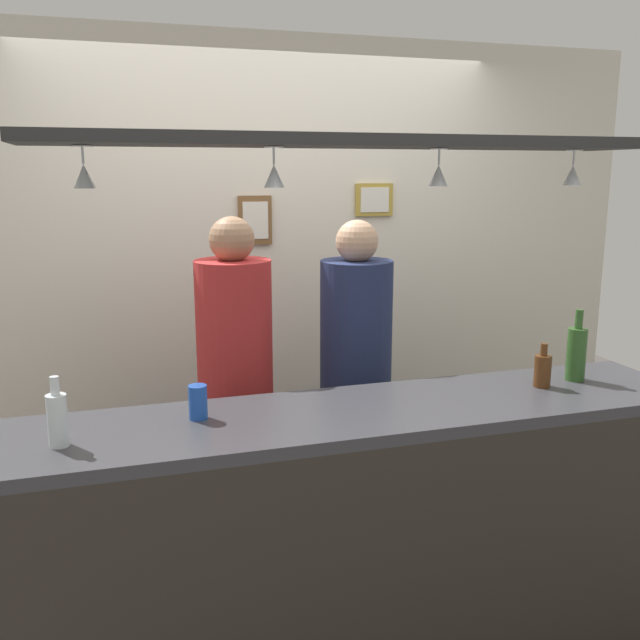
% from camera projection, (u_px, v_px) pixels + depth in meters
% --- Properties ---
extents(ground_plane, '(8.00, 8.00, 0.00)m').
position_uv_depth(ground_plane, '(327.00, 605.00, 3.09)').
color(ground_plane, '#4C4742').
extents(back_wall, '(4.40, 0.06, 2.60)m').
position_uv_depth(back_wall, '(267.00, 280.00, 3.85)').
color(back_wall, silver).
rests_on(back_wall, ground_plane).
extents(bar_counter, '(2.70, 0.55, 1.04)m').
position_uv_depth(bar_counter, '(370.00, 513.00, 2.47)').
color(bar_counter, '#38383D').
rests_on(bar_counter, ground_plane).
extents(overhead_glass_rack, '(2.20, 0.36, 0.04)m').
position_uv_depth(overhead_glass_rack, '(354.00, 141.00, 2.39)').
color(overhead_glass_rack, black).
extents(hanging_wineglass_far_left, '(0.07, 0.07, 0.13)m').
position_uv_depth(hanging_wineglass_far_left, '(84.00, 175.00, 2.19)').
color(hanging_wineglass_far_left, silver).
rests_on(hanging_wineglass_far_left, overhead_glass_rack).
extents(hanging_wineglass_left, '(0.07, 0.07, 0.13)m').
position_uv_depth(hanging_wineglass_left, '(274.00, 175.00, 2.29)').
color(hanging_wineglass_left, silver).
rests_on(hanging_wineglass_left, overhead_glass_rack).
extents(hanging_wineglass_center_left, '(0.07, 0.07, 0.13)m').
position_uv_depth(hanging_wineglass_center_left, '(438.00, 174.00, 2.48)').
color(hanging_wineglass_center_left, silver).
rests_on(hanging_wineglass_center_left, overhead_glass_rack).
extents(hanging_wineglass_center, '(0.07, 0.07, 0.13)m').
position_uv_depth(hanging_wineglass_center, '(573.00, 174.00, 2.64)').
color(hanging_wineglass_center, silver).
rests_on(hanging_wineglass_center, overhead_glass_rack).
extents(person_middle_red_shirt, '(0.34, 0.34, 1.70)m').
position_uv_depth(person_middle_red_shirt, '(235.00, 367.00, 3.13)').
color(person_middle_red_shirt, '#2D334C').
rests_on(person_middle_red_shirt, ground_plane).
extents(person_right_navy_shirt, '(0.34, 0.34, 1.67)m').
position_uv_depth(person_right_navy_shirt, '(356.00, 360.00, 3.30)').
color(person_right_navy_shirt, '#2D334C').
rests_on(person_right_navy_shirt, ground_plane).
extents(bottle_champagne_green, '(0.08, 0.08, 0.30)m').
position_uv_depth(bottle_champagne_green, '(576.00, 352.00, 2.88)').
color(bottle_champagne_green, '#2D5623').
rests_on(bottle_champagne_green, bar_counter).
extents(bottle_beer_brown_stubby, '(0.07, 0.07, 0.18)m').
position_uv_depth(bottle_beer_brown_stubby, '(543.00, 370.00, 2.80)').
color(bottle_beer_brown_stubby, '#512D14').
rests_on(bottle_beer_brown_stubby, bar_counter).
extents(bottle_soda_clear, '(0.06, 0.06, 0.23)m').
position_uv_depth(bottle_soda_clear, '(57.00, 418.00, 2.19)').
color(bottle_soda_clear, silver).
rests_on(bottle_soda_clear, bar_counter).
extents(drink_can, '(0.07, 0.07, 0.12)m').
position_uv_depth(drink_can, '(198.00, 402.00, 2.44)').
color(drink_can, '#1E4CB2').
rests_on(drink_can, bar_counter).
extents(picture_frame_upper_small, '(0.22, 0.02, 0.18)m').
position_uv_depth(picture_frame_upper_small, '(374.00, 200.00, 3.89)').
color(picture_frame_upper_small, '#B29338').
rests_on(picture_frame_upper_small, back_wall).
extents(picture_frame_crest, '(0.18, 0.02, 0.26)m').
position_uv_depth(picture_frame_crest, '(255.00, 220.00, 3.72)').
color(picture_frame_crest, brown).
rests_on(picture_frame_crest, back_wall).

